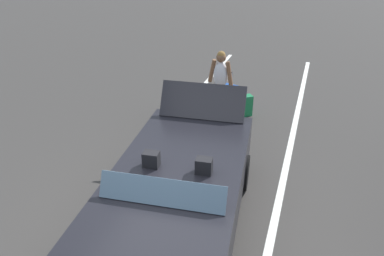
{
  "coord_description": "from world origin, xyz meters",
  "views": [
    {
      "loc": [
        3.68,
        1.53,
        3.75
      ],
      "look_at": [
        -1.77,
        -0.35,
        0.75
      ],
      "focal_mm": 34.2,
      "sensor_mm": 36.0,
      "label": 1
    }
  ],
  "objects_px": {
    "suitcase_large_black": "(176,107)",
    "suitcase_small_carryon": "(244,106)",
    "convertible_car": "(170,208)",
    "suitcase_medium_bright": "(228,97)",
    "duffel_bag": "(215,133)",
    "traveler_person": "(220,83)"
  },
  "relations": [
    {
      "from": "suitcase_large_black",
      "to": "suitcase_small_carryon",
      "type": "distance_m",
      "value": 1.65
    },
    {
      "from": "convertible_car",
      "to": "suitcase_small_carryon",
      "type": "xyz_separation_m",
      "value": [
        -4.36,
        0.11,
        -0.34
      ]
    },
    {
      "from": "convertible_car",
      "to": "suitcase_medium_bright",
      "type": "relative_size",
      "value": 4.39
    },
    {
      "from": "convertible_car",
      "to": "duffel_bag",
      "type": "xyz_separation_m",
      "value": [
        -2.98,
        -0.22,
        -0.43
      ]
    },
    {
      "from": "convertible_car",
      "to": "traveler_person",
      "type": "distance_m",
      "value": 3.87
    },
    {
      "from": "suitcase_medium_bright",
      "to": "convertible_car",
      "type": "bearing_deg",
      "value": -156.99
    },
    {
      "from": "suitcase_large_black",
      "to": "suitcase_small_carryon",
      "type": "bearing_deg",
      "value": -156.66
    },
    {
      "from": "traveler_person",
      "to": "duffel_bag",
      "type": "bearing_deg",
      "value": 20.1
    },
    {
      "from": "suitcase_large_black",
      "to": "duffel_bag",
      "type": "xyz_separation_m",
      "value": [
        0.5,
        1.07,
        -0.21
      ]
    },
    {
      "from": "duffel_bag",
      "to": "traveler_person",
      "type": "relative_size",
      "value": 0.42
    },
    {
      "from": "convertible_car",
      "to": "traveler_person",
      "type": "relative_size",
      "value": 2.64
    },
    {
      "from": "suitcase_medium_bright",
      "to": "traveler_person",
      "type": "xyz_separation_m",
      "value": [
        0.75,
        -0.03,
        0.62
      ]
    },
    {
      "from": "suitcase_large_black",
      "to": "suitcase_medium_bright",
      "type": "distance_m",
      "value": 1.45
    },
    {
      "from": "duffel_bag",
      "to": "suitcase_large_black",
      "type": "bearing_deg",
      "value": -115.22
    },
    {
      "from": "suitcase_large_black",
      "to": "traveler_person",
      "type": "height_order",
      "value": "traveler_person"
    },
    {
      "from": "suitcase_small_carryon",
      "to": "duffel_bag",
      "type": "xyz_separation_m",
      "value": [
        1.37,
        -0.32,
        -0.09
      ]
    },
    {
      "from": "convertible_car",
      "to": "traveler_person",
      "type": "bearing_deg",
      "value": 179.15
    },
    {
      "from": "suitcase_large_black",
      "to": "traveler_person",
      "type": "distance_m",
      "value": 1.13
    },
    {
      "from": "convertible_car",
      "to": "traveler_person",
      "type": "xyz_separation_m",
      "value": [
        -3.84,
        -0.37,
        0.34
      ]
    },
    {
      "from": "duffel_bag",
      "to": "suitcase_medium_bright",
      "type": "bearing_deg",
      "value": -175.61
    },
    {
      "from": "suitcase_large_black",
      "to": "suitcase_small_carryon",
      "type": "relative_size",
      "value": 1.93
    },
    {
      "from": "suitcase_small_carryon",
      "to": "traveler_person",
      "type": "height_order",
      "value": "traveler_person"
    }
  ]
}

